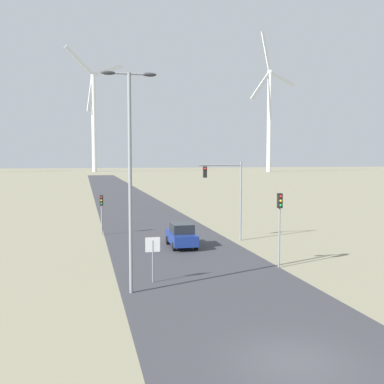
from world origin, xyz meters
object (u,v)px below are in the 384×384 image
(stop_sign_near, at_px, (153,251))
(traffic_light_post_near_right, at_px, (280,214))
(wind_turbine_center, at_px, (269,111))
(streetlamp, at_px, (130,159))
(wind_turbine_left, at_px, (94,113))
(traffic_light_post_near_left, at_px, (102,206))
(car_approaching, at_px, (182,235))
(traffic_light_mast_overhead, at_px, (227,186))

(stop_sign_near, xyz_separation_m, traffic_light_post_near_right, (8.06, 1.43, 1.61))
(stop_sign_near, relative_size, wind_turbine_center, 0.04)
(streetlamp, bearing_deg, wind_turbine_left, 89.07)
(traffic_light_post_near_left, bearing_deg, streetlamp, -87.64)
(streetlamp, relative_size, traffic_light_post_near_left, 3.11)
(car_approaching, bearing_deg, traffic_light_mast_overhead, 21.25)
(traffic_light_post_near_left, xyz_separation_m, wind_turbine_left, (4.11, 190.45, 26.58))
(car_approaching, bearing_deg, streetlamp, -114.64)
(car_approaching, xyz_separation_m, wind_turbine_left, (-1.55, 197.43, 28.24))
(stop_sign_near, bearing_deg, wind_turbine_center, 64.93)
(traffic_light_post_near_right, relative_size, traffic_light_mast_overhead, 0.71)
(traffic_light_post_near_right, xyz_separation_m, wind_turbine_center, (78.29, 183.13, 26.51))
(wind_turbine_center, bearing_deg, traffic_light_mast_overhead, -114.34)
(streetlamp, relative_size, traffic_light_mast_overhead, 1.69)
(car_approaching, bearing_deg, wind_turbine_left, 90.45)
(traffic_light_post_near_right, relative_size, car_approaching, 1.11)
(car_approaching, distance_m, wind_turbine_center, 196.14)
(stop_sign_near, bearing_deg, traffic_light_post_near_right, 10.07)
(streetlamp, distance_m, wind_turbine_center, 207.11)
(wind_turbine_left, relative_size, wind_turbine_center, 0.89)
(wind_turbine_left, bearing_deg, traffic_light_post_near_left, -91.24)
(streetlamp, height_order, wind_turbine_center, wind_turbine_center)
(streetlamp, height_order, car_approaching, streetlamp)
(traffic_light_post_near_right, bearing_deg, traffic_light_mast_overhead, 92.10)
(traffic_light_post_near_left, height_order, traffic_light_post_near_right, traffic_light_post_near_right)
(stop_sign_near, xyz_separation_m, traffic_light_mast_overhead, (7.72, 10.71, 2.75))
(stop_sign_near, bearing_deg, traffic_light_mast_overhead, 54.23)
(streetlamp, distance_m, car_approaching, 13.16)
(streetlamp, relative_size, stop_sign_near, 4.40)
(traffic_light_post_near_left, xyz_separation_m, traffic_light_mast_overhead, (9.79, -5.36, 1.91))
(wind_turbine_left, height_order, wind_turbine_center, wind_turbine_center)
(streetlamp, height_order, traffic_light_mast_overhead, streetlamp)
(streetlamp, xyz_separation_m, traffic_light_post_near_right, (9.40, 3.07, -3.36))
(wind_turbine_center, bearing_deg, traffic_light_post_near_left, -117.69)
(wind_turbine_center, bearing_deg, stop_sign_near, -115.07)
(traffic_light_post_near_right, distance_m, traffic_light_mast_overhead, 9.36)
(streetlamp, xyz_separation_m, stop_sign_near, (1.34, 1.63, -4.97))
(wind_turbine_center, bearing_deg, car_approaching, -115.25)
(traffic_light_post_near_right, relative_size, wind_turbine_center, 0.07)
(stop_sign_near, height_order, traffic_light_post_near_left, traffic_light_post_near_left)
(traffic_light_post_near_left, distance_m, wind_turbine_center, 192.22)
(stop_sign_near, distance_m, traffic_light_post_near_left, 16.23)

